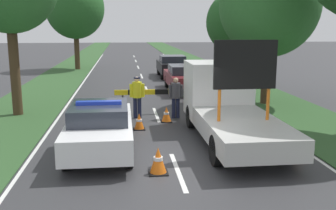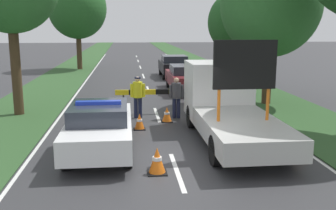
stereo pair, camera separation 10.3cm
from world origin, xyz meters
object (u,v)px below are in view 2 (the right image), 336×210
road_barrier (156,93)px  pedestrian_civilian (176,94)px  police_car (100,127)px  police_officer (138,93)px  traffic_cone_behind_barrier (202,109)px  queued_car_sedan_black (174,65)px  roadside_tree_mid_right (238,23)px  roadside_tree_near_right (271,4)px  traffic_cone_near_police (139,121)px  traffic_cone_lane_edge (157,160)px  traffic_cone_centre_front (167,114)px  roadside_tree_near_left (77,8)px  work_truck (227,103)px  traffic_cone_near_truck (298,148)px  queued_car_wagon_maroon (185,77)px

road_barrier → pedestrian_civilian: bearing=-44.6°
police_car → police_officer: bearing=76.5°
traffic_cone_behind_barrier → queued_car_sedan_black: bearing=88.2°
pedestrian_civilian → roadside_tree_mid_right: size_ratio=0.29×
traffic_cone_behind_barrier → roadside_tree_near_right: bearing=31.6°
traffic_cone_near_police → queued_car_sedan_black: (2.99, 14.53, 0.54)m
traffic_cone_lane_edge → traffic_cone_near_police: bearing=93.9°
police_car → traffic_cone_centre_front: police_car is taller
traffic_cone_centre_front → roadside_tree_near_left: roadside_tree_near_left is taller
road_barrier → traffic_cone_near_police: 2.73m
traffic_cone_behind_barrier → roadside_tree_near_left: bearing=110.7°
roadside_tree_near_right → roadside_tree_mid_right: roadside_tree_near_right is taller
police_car → traffic_cone_centre_front: 4.11m
police_officer → police_car: bearing=79.5°
traffic_cone_near_police → roadside_tree_near_right: roadside_tree_near_right is taller
road_barrier → traffic_cone_behind_barrier: size_ratio=5.84×
traffic_cone_centre_front → roadside_tree_mid_right: size_ratio=0.10×
police_car → traffic_cone_lane_edge: 2.48m
work_truck → roadside_tree_near_left: 22.94m
police_car → roadside_tree_mid_right: size_ratio=0.83×
police_officer → traffic_cone_centre_front: size_ratio=2.82×
roadside_tree_mid_right → queued_car_sedan_black: bearing=117.1°
police_officer → roadside_tree_near_right: roadside_tree_near_right is taller
pedestrian_civilian → roadside_tree_near_right: size_ratio=0.23×
traffic_cone_near_truck → roadside_tree_near_left: (-8.53, 23.92, 4.70)m
traffic_cone_near_truck → roadside_tree_near_left: bearing=109.6°
traffic_cone_near_truck → queued_car_sedan_black: (-1.20, 18.22, 0.48)m
queued_car_sedan_black → traffic_cone_near_truck: bearing=93.8°
police_car → queued_car_sedan_black: size_ratio=1.05×
roadside_tree_near_right → police_officer: bearing=-159.9°
police_car → traffic_cone_behind_barrier: size_ratio=8.13×
road_barrier → roadside_tree_near_right: (5.31, 1.48, 3.71)m
police_officer → traffic_cone_behind_barrier: (2.59, 0.08, -0.70)m
traffic_cone_centre_front → police_officer: bearing=142.7°
road_barrier → police_officer: 1.07m
road_barrier → roadside_tree_near_left: (-5.11, 17.68, 4.19)m
roadside_tree_near_left → queued_car_sedan_black: bearing=-37.9°
traffic_cone_centre_front → traffic_cone_lane_edge: 5.36m
traffic_cone_near_truck → queued_car_wagon_maroon: 11.90m
roadside_tree_near_left → queued_car_wagon_maroon: bearing=-59.3°
traffic_cone_near_truck → queued_car_wagon_maroon: queued_car_wagon_maroon is taller
traffic_cone_behind_barrier → traffic_cone_lane_edge: bearing=-110.4°
police_car → traffic_cone_near_police: police_car is taller
police_officer → traffic_cone_behind_barrier: size_ratio=2.88×
pedestrian_civilian → police_car: bearing=-116.8°
traffic_cone_behind_barrier → roadside_tree_near_left: (-6.94, 18.34, 4.75)m
pedestrian_civilian → traffic_cone_near_police: bearing=-125.5°
traffic_cone_centre_front → traffic_cone_near_truck: (3.11, -4.69, 0.05)m
road_barrier → traffic_cone_behind_barrier: (1.83, -0.66, -0.56)m
traffic_cone_near_truck → roadside_tree_near_left: 25.83m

